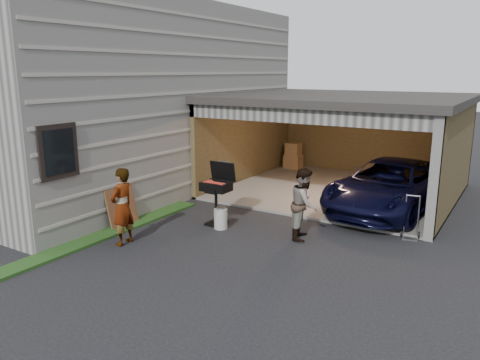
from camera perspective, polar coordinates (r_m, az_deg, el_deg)
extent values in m
plane|color=black|center=(9.37, -6.91, -9.36)|extent=(80.00, 80.00, 0.00)
cube|color=#474744|center=(15.72, -15.31, 9.72)|extent=(7.00, 11.00, 5.50)
cube|color=#193814|center=(10.24, -20.49, -7.95)|extent=(0.50, 8.00, 0.06)
cube|color=#605E59|center=(14.46, 11.82, -1.29)|extent=(6.50, 6.00, 0.06)
cube|color=#44381F|center=(16.95, 15.49, 5.17)|extent=(6.50, 0.15, 2.70)
cube|color=#44381F|center=(13.47, 24.85, 2.45)|extent=(0.15, 6.00, 2.70)
cube|color=#44381F|center=(15.55, 0.99, 4.96)|extent=(0.15, 6.00, 2.70)
cube|color=#2D2B28|center=(14.04, 12.36, 9.73)|extent=(6.80, 6.30, 0.20)
cube|color=#474744|center=(11.36, 7.23, 7.75)|extent=(6.50, 0.16, 0.36)
cube|color=silver|center=(12.47, 9.63, 8.61)|extent=(6.00, 2.40, 0.06)
cube|color=#474744|center=(10.61, 22.60, 0.04)|extent=(0.20, 0.18, 2.70)
cube|color=brown|center=(17.34, 6.50, 2.26)|extent=(0.60, 0.50, 0.50)
cube|color=brown|center=(17.26, 6.54, 3.80)|extent=(0.50, 0.45, 0.45)
cube|color=brown|center=(15.80, 22.92, 0.39)|extent=(0.55, 0.50, 0.60)
cube|color=#59311E|center=(16.21, 24.16, 3.61)|extent=(0.24, 0.43, 2.20)
imported|color=black|center=(12.59, 17.78, -0.93)|extent=(2.63, 4.83, 1.28)
imported|color=#CADDFF|center=(10.03, -14.17, -3.17)|extent=(0.45, 0.63, 1.64)
imported|color=#411F19|center=(10.19, 7.83, -2.87)|extent=(0.77, 0.88, 1.56)
cube|color=black|center=(11.19, -2.90, -5.33)|extent=(0.42, 0.42, 0.05)
cylinder|color=black|center=(11.07, -2.93, -3.23)|extent=(0.07, 0.07, 0.84)
cube|color=black|center=(10.94, -2.95, -0.80)|extent=(0.66, 0.46, 0.20)
cube|color=#59595B|center=(10.92, -2.96, -0.37)|extent=(0.60, 0.40, 0.02)
cube|color=black|center=(11.10, -2.11, 1.07)|extent=(0.66, 0.12, 0.46)
cylinder|color=beige|center=(10.86, -2.37, -4.74)|extent=(0.37, 0.37, 0.47)
cube|color=#59311E|center=(11.27, -14.20, -3.23)|extent=(0.24, 0.85, 0.94)
cube|color=slate|center=(10.88, 19.98, -6.73)|extent=(0.35, 0.26, 0.04)
cylinder|color=black|center=(10.97, 19.06, -6.15)|extent=(0.07, 0.17, 0.16)
cylinder|color=black|center=(10.97, 20.97, -6.30)|extent=(0.07, 0.17, 0.16)
cylinder|color=slate|center=(10.84, 19.47, -4.07)|extent=(0.03, 0.03, 0.96)
cylinder|color=slate|center=(10.84, 20.91, -4.19)|extent=(0.03, 0.03, 0.96)
cylinder|color=slate|center=(10.72, 20.38, -1.80)|extent=(0.27, 0.08, 0.03)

